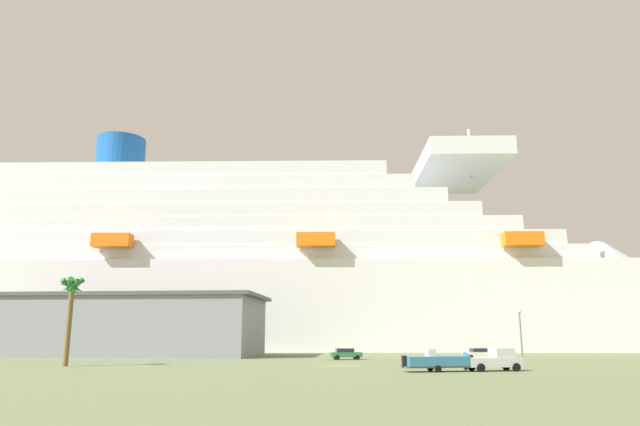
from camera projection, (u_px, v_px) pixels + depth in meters
ground_plane at (335, 356)px, 96.00m from camera, size 600.00×600.00×0.00m
cruise_ship at (220, 276)px, 133.51m from camera, size 219.51×36.60×57.05m
terminal_building at (107, 325)px, 97.03m from camera, size 54.52×24.47×10.15m
pickup_truck at (495, 360)px, 56.42m from camera, size 5.88×3.13×2.20m
small_boat_on_trailer at (444, 362)px, 55.40m from camera, size 8.71×3.27×2.15m
palm_tree at (72, 296)px, 66.20m from camera, size 2.93×2.94×10.16m
street_lamp at (520, 327)px, 72.27m from camera, size 0.56×0.56×6.73m
parked_car_white_van at (478, 353)px, 83.66m from camera, size 4.48×2.43×1.58m
parked_car_green_wagon at (346, 354)px, 82.60m from camera, size 4.67×2.57×1.58m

